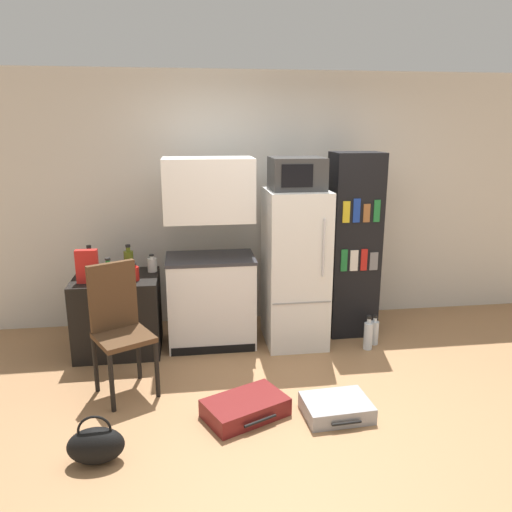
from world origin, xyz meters
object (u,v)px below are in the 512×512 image
Objects in this scene: bottle_ketchup_red at (134,273)px; bottle_green_tall at (109,273)px; bookshelf at (353,246)px; kitchen_hutch at (210,262)px; cereal_box at (87,266)px; suitcase_small_flat at (336,408)px; chair at (118,319)px; microwave at (297,173)px; suitcase_large_flat at (245,408)px; handbag at (96,445)px; water_bottle_front at (374,332)px; bowl at (111,274)px; side_table at (118,314)px; refrigerator at (295,268)px; bottle_olive_oil at (129,262)px; water_bottle_middle at (368,335)px; bottle_wine_dark at (90,263)px; bottle_milk_white at (152,264)px.

bottle_green_tall is at bearing -156.87° from bottle_ketchup_red.
bookshelf is 7.62× the size of bottle_green_tall.
cereal_box is at bearing -170.39° from kitchen_hutch.
chair is at bearing 155.62° from suitcase_small_flat.
microwave is 1.91m from bottle_green_tall.
bookshelf reaches higher than cereal_box.
handbag is (-1.00, -0.39, 0.06)m from suitcase_large_flat.
handbag is at bearing -141.35° from bookshelf.
water_bottle_front is at bearing -67.06° from bookshelf.
side_table is at bearing -31.03° from bowl.
bottle_green_tall is 0.81× the size of water_bottle_front.
microwave reaches higher than suitcase_large_flat.
water_bottle_front is (0.73, 1.16, 0.07)m from suitcase_small_flat.
bottle_ketchup_red is 0.32× the size of suitcase_small_flat.
refrigerator reaches higher than bottle_olive_oil.
bottle_ketchup_red is 2.27m from water_bottle_middle.
handbag is at bearing -92.19° from bottle_olive_oil.
bottle_wine_dark is at bearing 156.92° from side_table.
refrigerator is at bearing -1.16° from bowl.
side_table is 0.51× the size of refrigerator.
refrigerator is 1.44× the size of chair.
cereal_box is 0.88× the size of water_bottle_middle.
refrigerator is 6.26× the size of bottle_green_tall.
handbag is 2.81m from water_bottle_front.
microwave is 1.77m from bottle_olive_oil.
bottle_ketchup_red is 2.11m from suitcase_small_flat.
side_table is 0.80m from chair.
bookshelf is at bearing 3.14° from side_table.
bottle_olive_oil is 0.19m from bowl.
bottle_wine_dark is 0.24m from cereal_box.
handbag is (-0.06, -0.92, -0.49)m from chair.
cereal_box reaches higher than suitcase_large_flat.
side_table is 1.73m from refrigerator.
microwave reaches higher than bowl.
bookshelf is 10.99× the size of bottle_milk_white.
suitcase_small_flat is at bearing -47.08° from bottle_milk_white.
cereal_box is 0.59× the size of suitcase_small_flat.
refrigerator is 1.57m from bottle_olive_oil.
kitchen_hutch reaches higher than bottle_milk_white.
bottle_wine_dark is (-2.55, -0.03, -0.07)m from bookshelf.
bottle_green_tall is 1.62m from handbag.
chair is (-1.58, -0.74, -1.05)m from microwave.
bottle_milk_white reaches higher than handbag.
suitcase_large_flat is (1.29, -1.39, -0.78)m from bottle_wine_dark.
water_bottle_middle is at bearing -2.18° from bottle_green_tall.
bottle_wine_dark is at bearing 99.24° from handbag.
water_bottle_front is (1.40, 1.08, 0.06)m from suitcase_large_flat.
bottle_wine_dark is 2.05m from suitcase_large_flat.
cereal_box is at bearing 89.83° from chair.
cereal_box reaches higher than bottle_wine_dark.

